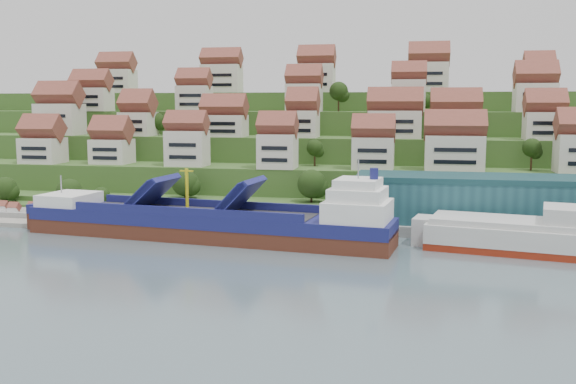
# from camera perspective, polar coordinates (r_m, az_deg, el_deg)

# --- Properties ---
(ground) EXTENTS (300.00, 300.00, 0.00)m
(ground) POSITION_cam_1_polar(r_m,az_deg,el_deg) (130.79, -4.16, -4.21)
(ground) COLOR slate
(ground) RESTS_ON ground
(quay) EXTENTS (180.00, 14.00, 2.20)m
(quay) POSITION_cam_1_polar(r_m,az_deg,el_deg) (141.43, 5.31, -2.86)
(quay) COLOR gray
(quay) RESTS_ON ground
(pebble_beach) EXTENTS (45.00, 20.00, 1.00)m
(pebble_beach) POSITION_cam_1_polar(r_m,az_deg,el_deg) (165.88, -22.71, -2.06)
(pebble_beach) COLOR gray
(pebble_beach) RESTS_ON ground
(hillside) EXTENTS (260.00, 128.00, 31.00)m
(hillside) POSITION_cam_1_polar(r_m,az_deg,el_deg) (229.99, 2.69, 3.68)
(hillside) COLOR #2D4C1E
(hillside) RESTS_ON ground
(hillside_village) EXTENTS (157.94, 62.71, 29.45)m
(hillside_village) POSITION_cam_1_polar(r_m,az_deg,el_deg) (186.74, 1.13, 6.95)
(hillside_village) COLOR beige
(hillside_village) RESTS_ON ground
(hillside_trees) EXTENTS (140.04, 62.74, 31.32)m
(hillside_trees) POSITION_cam_1_polar(r_m,az_deg,el_deg) (171.86, -4.95, 3.79)
(hillside_trees) COLOR #223B13
(hillside_trees) RESTS_ON ground
(warehouse) EXTENTS (60.00, 15.00, 10.00)m
(warehouse) POSITION_cam_1_polar(r_m,az_deg,el_deg) (142.80, 18.31, -0.64)
(warehouse) COLOR #205059
(warehouse) RESTS_ON quay
(flagpole) EXTENTS (1.28, 0.16, 8.00)m
(flagpole) POSITION_cam_1_polar(r_m,az_deg,el_deg) (135.77, 4.33, -0.82)
(flagpole) COLOR gray
(flagpole) RESTS_ON quay
(beach_huts) EXTENTS (14.40, 3.70, 2.20)m
(beach_huts) POSITION_cam_1_polar(r_m,az_deg,el_deg) (165.74, -23.56, -1.56)
(beach_huts) COLOR white
(beach_huts) RESTS_ON pebble_beach
(cargo_ship) EXTENTS (77.64, 21.03, 17.01)m
(cargo_ship) POSITION_cam_1_polar(r_m,az_deg,el_deg) (130.53, -6.53, -2.81)
(cargo_ship) COLOR #512518
(cargo_ship) RESTS_ON ground
(second_ship) EXTENTS (35.13, 18.45, 9.68)m
(second_ship) POSITION_cam_1_polar(r_m,az_deg,el_deg) (126.79, 20.20, -3.71)
(second_ship) COLOR maroon
(second_ship) RESTS_ON ground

